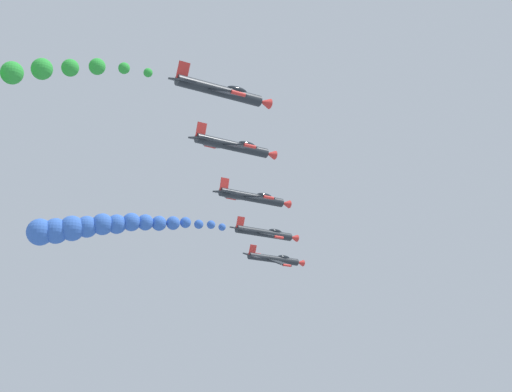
{
  "coord_description": "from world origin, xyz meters",
  "views": [
    {
      "loc": [
        78.29,
        -49.31,
        69.82
      ],
      "look_at": [
        0.0,
        0.0,
        98.55
      ],
      "focal_mm": 53.84,
      "sensor_mm": 36.0,
      "label": 1
    }
  ],
  "objects_px": {
    "airplane_left_inner": "(265,233)",
    "airplane_right_inner": "(253,197)",
    "airplane_lead": "(275,259)",
    "airplane_right_outer": "(221,91)",
    "airplane_left_outer": "(234,146)"
  },
  "relations": [
    {
      "from": "airplane_left_inner",
      "to": "airplane_right_inner",
      "type": "height_order",
      "value": "airplane_right_inner"
    },
    {
      "from": "airplane_lead",
      "to": "airplane_left_inner",
      "type": "distance_m",
      "value": 12.85
    },
    {
      "from": "airplane_right_inner",
      "to": "airplane_left_inner",
      "type": "bearing_deg",
      "value": 140.77
    },
    {
      "from": "airplane_lead",
      "to": "airplane_right_inner",
      "type": "bearing_deg",
      "value": -39.33
    },
    {
      "from": "airplane_left_inner",
      "to": "airplane_right_outer",
      "type": "xyz_separation_m",
      "value": [
        30.13,
        -24.42,
        4.0
      ]
    },
    {
      "from": "airplane_right_inner",
      "to": "airplane_right_outer",
      "type": "bearing_deg",
      "value": -38.91
    },
    {
      "from": "airplane_lead",
      "to": "airplane_left_inner",
      "type": "xyz_separation_m",
      "value": [
        9.9,
        -8.14,
        0.93
      ]
    },
    {
      "from": "airplane_lead",
      "to": "airplane_right_outer",
      "type": "relative_size",
      "value": 1.0
    },
    {
      "from": "airplane_left_inner",
      "to": "airplane_lead",
      "type": "bearing_deg",
      "value": 140.55
    },
    {
      "from": "airplane_lead",
      "to": "airplane_left_outer",
      "type": "xyz_separation_m",
      "value": [
        29.29,
        -24.83,
        4.41
      ]
    },
    {
      "from": "airplane_lead",
      "to": "airplane_left_outer",
      "type": "bearing_deg",
      "value": -40.28
    },
    {
      "from": "airplane_left_outer",
      "to": "airplane_right_outer",
      "type": "height_order",
      "value": "airplane_right_outer"
    },
    {
      "from": "airplane_right_inner",
      "to": "airplane_right_outer",
      "type": "distance_m",
      "value": 25.33
    },
    {
      "from": "airplane_lead",
      "to": "airplane_right_outer",
      "type": "xyz_separation_m",
      "value": [
        40.03,
        -32.56,
        4.93
      ]
    },
    {
      "from": "airplane_lead",
      "to": "airplane_right_outer",
      "type": "bearing_deg",
      "value": -39.13
    }
  ]
}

